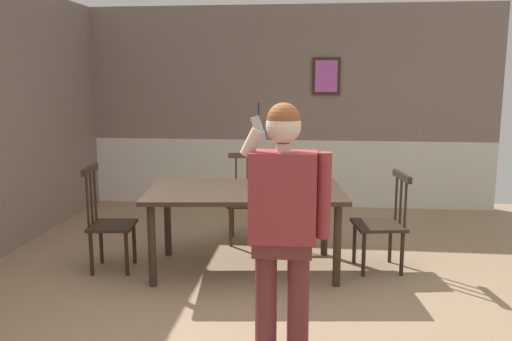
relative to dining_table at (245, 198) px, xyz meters
The scene contains 7 objects.
ground_plane 1.27m from the dining_table, 75.12° to the right, with size 8.04×8.04×0.00m, color #9E7F60.
room_back_partition 2.73m from the dining_table, 84.07° to the left, with size 5.68×0.17×2.77m.
dining_table is the anchor object (origin of this frame).
chair_near_window 1.31m from the dining_table, behind, with size 0.45×0.45×0.99m.
chair_by_doorway 0.93m from the dining_table, 96.06° to the left, with size 0.46×0.46×0.97m.
chair_at_table_head 1.31m from the dining_table, ahead, with size 0.51×0.51×0.93m.
person_figure 1.65m from the dining_table, 74.41° to the right, with size 0.57×0.23×1.65m.
Camera 1 is at (0.33, -3.70, 1.79)m, focal length 36.84 mm.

